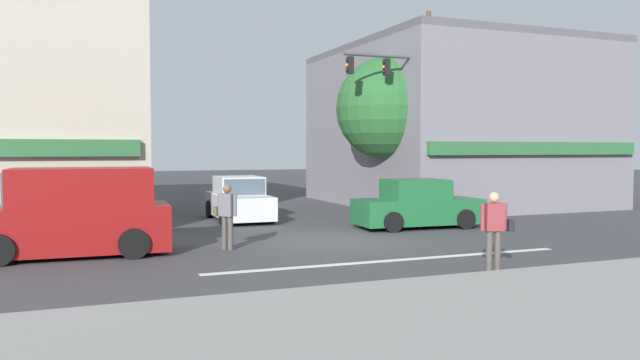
{
  "coord_description": "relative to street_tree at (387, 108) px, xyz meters",
  "views": [
    {
      "loc": [
        -6.9,
        -16.07,
        2.55
      ],
      "look_at": [
        0.37,
        2.0,
        1.6
      ],
      "focal_mm": 35.0,
      "sensor_mm": 36.0,
      "label": 1
    }
  ],
  "objects": [
    {
      "name": "ground_plane",
      "position": [
        -5.0,
        -6.31,
        -4.21
      ],
      "size": [
        120.0,
        120.0,
        0.0
      ],
      "primitive_type": "plane",
      "color": "#3D3D3F"
    },
    {
      "name": "lane_marking_stripe",
      "position": [
        -5.0,
        -9.81,
        -4.2
      ],
      "size": [
        9.0,
        0.24,
        0.01
      ],
      "primitive_type": "cube",
      "color": "silver",
      "rests_on": "ground"
    },
    {
      "name": "sidewalk_curb",
      "position": [
        -5.0,
        -14.81,
        -4.13
      ],
      "size": [
        40.0,
        5.0,
        0.16
      ],
      "primitive_type": "cube",
      "color": "gray",
      "rests_on": "ground"
    },
    {
      "name": "building_right_corner",
      "position": [
        5.01,
        2.88,
        -0.55
      ],
      "size": [
        10.4,
        11.86,
        7.33
      ],
      "color": "slate",
      "rests_on": "ground"
    },
    {
      "name": "street_tree",
      "position": [
        0.0,
        0.0,
        0.0
      ],
      "size": [
        4.13,
        4.13,
        6.29
      ],
      "color": "#4C3823",
      "rests_on": "ground"
    },
    {
      "name": "utility_pole_near_left",
      "position": [
        -12.86,
        -1.64,
        -0.53
      ],
      "size": [
        1.4,
        0.22,
        7.07
      ],
      "color": "brown",
      "rests_on": "ground"
    },
    {
      "name": "utility_pole_far_right",
      "position": [
        3.44,
        2.46,
        0.38
      ],
      "size": [
        1.4,
        0.22,
        8.88
      ],
      "color": "brown",
      "rests_on": "ground"
    },
    {
      "name": "traffic_light_mast",
      "position": [
        0.67,
        -2.14,
        0.09
      ],
      "size": [
        4.89,
        0.31,
        6.2
      ],
      "color": "#47474C",
      "rests_on": "ground"
    },
    {
      "name": "sedan_crossing_center",
      "position": [
        -1.38,
        -4.74,
        -3.5
      ],
      "size": [
        4.21,
        2.09,
        1.58
      ],
      "color": "#1E6033",
      "rests_on": "ground"
    },
    {
      "name": "van_parked_curbside",
      "position": [
        -11.84,
        -6.4,
        -3.2
      ],
      "size": [
        4.67,
        2.18,
        2.11
      ],
      "color": "maroon",
      "rests_on": "ground"
    },
    {
      "name": "sedan_crossing_leftbound",
      "position": [
        -6.25,
        -0.45,
        -3.5
      ],
      "size": [
        1.97,
        4.15,
        1.58
      ],
      "color": "silver",
      "rests_on": "ground"
    },
    {
      "name": "pedestrian_foreground_with_bag",
      "position": [
        -3.7,
        -11.75,
        -3.26
      ],
      "size": [
        0.67,
        0.43,
        1.67
      ],
      "color": "#4C4742",
      "rests_on": "ground"
    },
    {
      "name": "pedestrian_mid_crossing",
      "position": [
        -8.23,
        -6.87,
        -3.26
      ],
      "size": [
        0.53,
        0.63,
        1.67
      ],
      "color": "#4C4742",
      "rests_on": "ground"
    }
  ]
}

